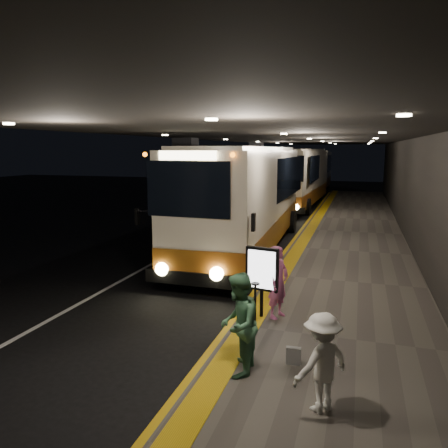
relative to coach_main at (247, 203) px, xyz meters
The scene contains 17 objects.
ground 5.14m from the coach_main, 99.72° to the right, with size 90.00×90.00×0.00m, color black.
lane_line_white 3.23m from the coach_main, behind, with size 0.12×50.00×0.01m, color silver.
kerb_stripe_yellow 2.45m from the coach_main, 10.64° to the left, with size 0.18×50.00×0.01m, color gold.
sidewalk 4.35m from the coach_main, ahead, with size 4.50×50.00×0.15m, color #514C44.
tactile_strip 2.70m from the coach_main, ahead, with size 0.50×50.00×0.01m, color gold.
terminal_wall 6.30m from the coach_main, ahead, with size 0.10×50.00×6.00m, color black.
support_columns 2.43m from the coach_main, 162.89° to the right, with size 0.80×24.80×4.40m.
canopy 3.21m from the coach_main, ahead, with size 9.00×50.00×0.40m, color black.
coach_main is the anchor object (origin of this frame).
coach_second 13.87m from the coach_main, 89.61° to the left, with size 3.00×12.40×3.87m.
coach_third 24.40m from the coach_main, 89.98° to the left, with size 2.47×11.76×3.69m.
passenger_boarding 7.61m from the coach_main, 70.29° to the right, with size 0.61×0.40×1.67m, color #D664A5.
passenger_waiting_green 10.18m from the coach_main, 76.49° to the right, with size 0.86×0.53×1.78m, color #467F57.
passenger_waiting_white 11.24m from the coach_main, 70.07° to the right, with size 0.97×0.45×1.50m, color silver.
bag_polka 9.93m from the coach_main, 70.76° to the right, with size 0.26×0.11×0.31m, color black.
info_sign 7.59m from the coach_main, 73.14° to the right, with size 0.78×0.25×1.64m.
stanchion_post 8.48m from the coach_main, 74.51° to the right, with size 0.05×0.05×1.06m, color black.
Camera 1 is at (5.03, -11.91, 3.97)m, focal length 35.00 mm.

